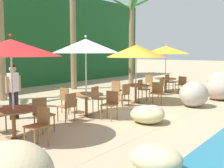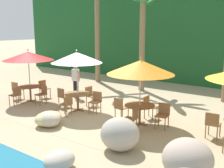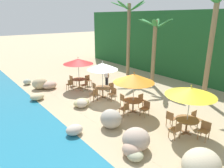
{
  "view_description": "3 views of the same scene",
  "coord_description": "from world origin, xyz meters",
  "px_view_note": "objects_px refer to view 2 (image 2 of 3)",
  "views": [
    {
      "loc": [
        -8.15,
        -6.11,
        2.08
      ],
      "look_at": [
        0.01,
        -0.02,
        0.93
      ],
      "focal_mm": 45.71,
      "sensor_mm": 36.0,
      "label": 1
    },
    {
      "loc": [
        6.49,
        -8.39,
        3.49
      ],
      "look_at": [
        0.01,
        0.46,
        1.23
      ],
      "focal_mm": 44.49,
      "sensor_mm": 36.0,
      "label": 2
    },
    {
      "loc": [
        9.79,
        -8.16,
        5.46
      ],
      "look_at": [
        -0.22,
        -0.19,
        1.32
      ],
      "focal_mm": 33.45,
      "sensor_mm": 36.0,
      "label": 3
    }
  ],
  "objects_px": {
    "chair_orange_right": "(132,118)",
    "palm_tree_nearest": "(97,12)",
    "chair_red_seaward": "(42,93)",
    "chair_orange_seaward": "(163,114)",
    "chair_orange_left": "(120,107)",
    "palm_tree_second": "(143,25)",
    "chair_red_right": "(16,94)",
    "umbrella_orange": "(141,67)",
    "chair_orange_inland": "(149,105)",
    "dining_table_orange": "(140,108)",
    "dining_table_white": "(78,96)",
    "umbrella_white": "(77,58)",
    "waiter_in_white": "(76,78)",
    "chair_white_left": "(63,96)",
    "chair_white_inland": "(91,95)",
    "chair_white_right": "(67,104)",
    "chair_yellow_left": "(213,123)",
    "chair_red_left": "(17,89)",
    "chair_white_seaward": "(96,101)",
    "dining_table_red": "(30,89)",
    "chair_red_inland": "(44,88)",
    "umbrella_red": "(28,56)"
  },
  "relations": [
    {
      "from": "chair_red_right",
      "to": "umbrella_orange",
      "type": "bearing_deg",
      "value": 11.08
    },
    {
      "from": "chair_red_seaward",
      "to": "dining_table_orange",
      "type": "xyz_separation_m",
      "value": [
        5.02,
        0.28,
        0.1
      ]
    },
    {
      "from": "umbrella_orange",
      "to": "chair_orange_inland",
      "type": "xyz_separation_m",
      "value": [
        -0.09,
        0.85,
        -1.6
      ]
    },
    {
      "from": "chair_red_right",
      "to": "chair_white_right",
      "type": "relative_size",
      "value": 1.0
    },
    {
      "from": "dining_table_orange",
      "to": "chair_orange_seaward",
      "type": "distance_m",
      "value": 0.86
    },
    {
      "from": "chair_white_right",
      "to": "chair_orange_right",
      "type": "bearing_deg",
      "value": 0.57
    },
    {
      "from": "chair_white_right",
      "to": "dining_table_red",
      "type": "bearing_deg",
      "value": 169.24
    },
    {
      "from": "chair_orange_left",
      "to": "palm_tree_second",
      "type": "distance_m",
      "value": 6.16
    },
    {
      "from": "umbrella_red",
      "to": "chair_white_inland",
      "type": "bearing_deg",
      "value": 21.47
    },
    {
      "from": "dining_table_white",
      "to": "chair_orange_left",
      "type": "relative_size",
      "value": 1.26
    },
    {
      "from": "chair_white_inland",
      "to": "chair_white_right",
      "type": "xyz_separation_m",
      "value": [
        0.21,
        -1.69,
        0.0
      ]
    },
    {
      "from": "chair_orange_seaward",
      "to": "umbrella_orange",
      "type": "bearing_deg",
      "value": -167.56
    },
    {
      "from": "dining_table_orange",
      "to": "chair_orange_right",
      "type": "bearing_deg",
      "value": -76.24
    },
    {
      "from": "chair_white_seaward",
      "to": "chair_orange_seaward",
      "type": "height_order",
      "value": "same"
    },
    {
      "from": "chair_white_right",
      "to": "chair_orange_right",
      "type": "xyz_separation_m",
      "value": [
        3.04,
        0.03,
        0.0
      ]
    },
    {
      "from": "umbrella_orange",
      "to": "chair_orange_seaward",
      "type": "relative_size",
      "value": 2.84
    },
    {
      "from": "chair_orange_inland",
      "to": "chair_yellow_left",
      "type": "distance_m",
      "value": 2.7
    },
    {
      "from": "chair_yellow_left",
      "to": "waiter_in_white",
      "type": "xyz_separation_m",
      "value": [
        -7.16,
        1.3,
        0.47
      ]
    },
    {
      "from": "dining_table_orange",
      "to": "chair_orange_right",
      "type": "distance_m",
      "value": 0.86
    },
    {
      "from": "chair_white_seaward",
      "to": "waiter_in_white",
      "type": "height_order",
      "value": "waiter_in_white"
    },
    {
      "from": "chair_red_seaward",
      "to": "chair_orange_seaward",
      "type": "relative_size",
      "value": 1.0
    },
    {
      "from": "dining_table_white",
      "to": "waiter_in_white",
      "type": "distance_m",
      "value": 2.26
    },
    {
      "from": "chair_orange_inland",
      "to": "chair_yellow_left",
      "type": "height_order",
      "value": "same"
    },
    {
      "from": "chair_white_left",
      "to": "chair_yellow_left",
      "type": "xyz_separation_m",
      "value": [
        6.41,
        0.31,
        0.0
      ]
    },
    {
      "from": "chair_white_seaward",
      "to": "chair_white_inland",
      "type": "distance_m",
      "value": 1.07
    },
    {
      "from": "dining_table_white",
      "to": "umbrella_white",
      "type": "bearing_deg",
      "value": 8.88
    },
    {
      "from": "chair_red_right",
      "to": "chair_white_inland",
      "type": "bearing_deg",
      "value": 35.5
    },
    {
      "from": "umbrella_white",
      "to": "chair_white_inland",
      "type": "distance_m",
      "value": 1.94
    },
    {
      "from": "chair_white_left",
      "to": "chair_orange_right",
      "type": "bearing_deg",
      "value": -10.5
    },
    {
      "from": "chair_red_left",
      "to": "chair_orange_right",
      "type": "xyz_separation_m",
      "value": [
        6.91,
        -0.38,
        0.0
      ]
    },
    {
      "from": "chair_red_seaward",
      "to": "chair_red_right",
      "type": "xyz_separation_m",
      "value": [
        -0.78,
        -0.86,
        0.0
      ]
    },
    {
      "from": "umbrella_orange",
      "to": "waiter_in_white",
      "type": "bearing_deg",
      "value": 161.63
    },
    {
      "from": "chair_red_left",
      "to": "chair_white_left",
      "type": "height_order",
      "value": "same"
    },
    {
      "from": "chair_orange_seaward",
      "to": "waiter_in_white",
      "type": "distance_m",
      "value": 5.64
    },
    {
      "from": "umbrella_white",
      "to": "chair_orange_left",
      "type": "height_order",
      "value": "umbrella_white"
    },
    {
      "from": "chair_orange_right",
      "to": "palm_tree_nearest",
      "type": "bearing_deg",
      "value": 136.4
    },
    {
      "from": "palm_tree_nearest",
      "to": "palm_tree_second",
      "type": "bearing_deg",
      "value": -8.29
    },
    {
      "from": "chair_white_seaward",
      "to": "chair_orange_inland",
      "type": "distance_m",
      "value": 2.21
    },
    {
      "from": "dining_table_red",
      "to": "chair_white_seaward",
      "type": "relative_size",
      "value": 1.26
    },
    {
      "from": "umbrella_white",
      "to": "chair_white_right",
      "type": "height_order",
      "value": "umbrella_white"
    },
    {
      "from": "chair_red_left",
      "to": "chair_orange_right",
      "type": "height_order",
      "value": "same"
    },
    {
      "from": "dining_table_white",
      "to": "palm_tree_nearest",
      "type": "height_order",
      "value": "palm_tree_nearest"
    },
    {
      "from": "chair_red_seaward",
      "to": "waiter_in_white",
      "type": "height_order",
      "value": "waiter_in_white"
    },
    {
      "from": "palm_tree_nearest",
      "to": "chair_red_inland",
      "type": "bearing_deg",
      "value": -84.03
    },
    {
      "from": "waiter_in_white",
      "to": "chair_orange_right",
      "type": "bearing_deg",
      "value": -26.11
    },
    {
      "from": "dining_table_red",
      "to": "chair_red_left",
      "type": "height_order",
      "value": "chair_red_left"
    },
    {
      "from": "chair_red_seaward",
      "to": "chair_white_inland",
      "type": "height_order",
      "value": "same"
    },
    {
      "from": "chair_red_inland",
      "to": "chair_yellow_left",
      "type": "relative_size",
      "value": 1.0
    },
    {
      "from": "chair_orange_left",
      "to": "chair_white_inland",
      "type": "bearing_deg",
      "value": 159.31
    },
    {
      "from": "chair_red_right",
      "to": "umbrella_orange",
      "type": "relative_size",
      "value": 0.35
    }
  ]
}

